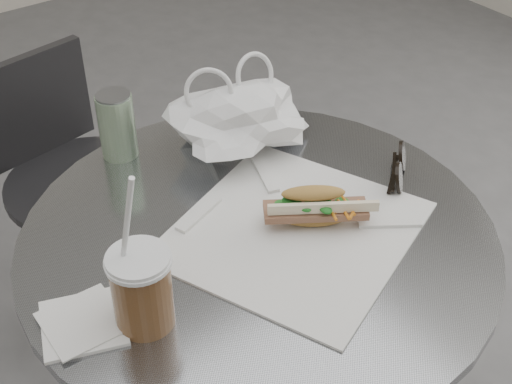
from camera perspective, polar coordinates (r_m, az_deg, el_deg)
cafe_table at (r=1.33m, az=0.16°, el=-12.18°), size 0.76×0.76×0.74m
chair_far at (r=1.86m, az=-13.63°, el=-1.98°), size 0.38×0.41×0.73m
sandwich_paper at (r=1.13m, az=3.06°, el=-3.11°), size 0.47×0.45×0.00m
banh_mi at (r=1.13m, az=4.70°, el=-1.19°), size 0.21×0.18×0.07m
iced_coffee at (r=0.97m, az=-9.13°, el=-7.63°), size 0.09×0.09×0.26m
sunglasses at (r=1.26m, az=11.34°, el=1.84°), size 0.11×0.09×0.05m
plastic_bag at (r=1.29m, az=-1.28°, el=5.75°), size 0.28×0.24×0.12m
napkin_stack at (r=1.02m, az=-13.66°, el=-10.12°), size 0.14×0.14×0.01m
drink_can at (r=1.29m, az=-11.07°, el=5.27°), size 0.07×0.07×0.12m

